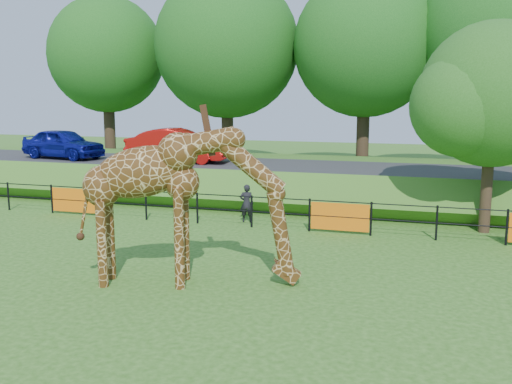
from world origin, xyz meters
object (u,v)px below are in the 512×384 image
(car_blue, at_px, (63,144))
(car_red, at_px, (178,145))
(visitor, at_px, (247,203))
(giraffe, at_px, (188,206))
(tree_east, at_px, (496,100))

(car_blue, distance_m, car_red, 6.04)
(visitor, bearing_deg, giraffe, 83.01)
(car_blue, distance_m, tree_east, 19.49)
(car_red, distance_m, visitor, 7.16)
(car_blue, xyz_separation_m, car_red, (6.03, 0.17, 0.05))
(giraffe, height_order, car_red, giraffe)
(car_red, distance_m, tree_east, 13.73)
(car_blue, height_order, tree_east, tree_east)
(car_red, height_order, visitor, car_red)
(giraffe, bearing_deg, tree_east, 32.60)
(giraffe, distance_m, tree_east, 10.83)
(car_blue, relative_size, tree_east, 0.63)
(giraffe, distance_m, visitor, 6.97)
(giraffe, xyz_separation_m, car_red, (-5.74, 11.79, 0.32))
(car_blue, height_order, visitor, car_blue)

